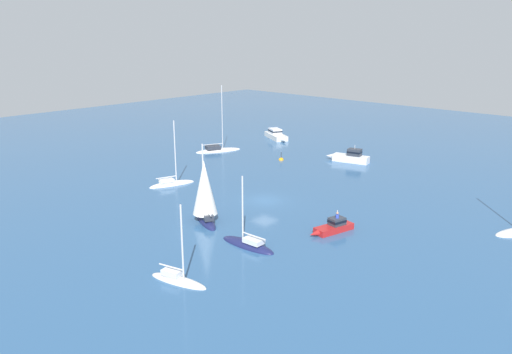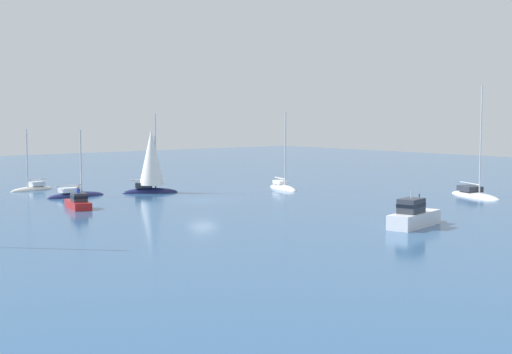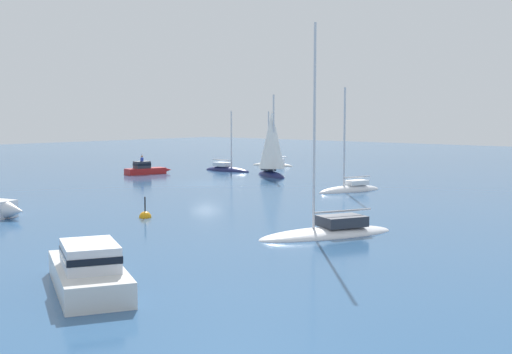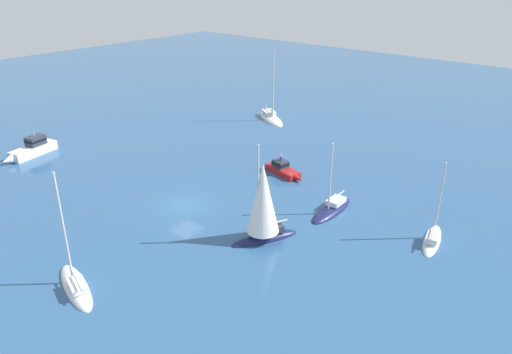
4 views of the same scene
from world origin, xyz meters
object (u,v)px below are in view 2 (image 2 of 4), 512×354
Objects in this scene: yacht at (151,164)px; sailboat_1 at (474,195)px; sloop at (283,188)px; channel_buoy at (419,208)px; cabin_cruiser at (78,202)px; yacht_2 at (32,189)px; powerboat_1 at (416,216)px; sailboat at (75,196)px.

sailboat_1 is at bearing -18.77° from yacht.
sloop reaches higher than channel_buoy.
sailboat_1 is at bearing -102.62° from cabin_cruiser.
sailboat_1 reaches higher than yacht_2.
cabin_cruiser is 0.76× the size of powerboat_1.
sailboat is 1.35× the size of cabin_cruiser.
cabin_cruiser is at bearing -70.65° from sloop.
channel_buoy is (18.41, 22.24, -0.51)m from cabin_cruiser.
yacht_2 is (-10.18, -8.28, -2.79)m from yacht.
sailboat is 0.63× the size of sailboat_1.
yacht_2 is (-15.77, -21.07, 0.01)m from sloop.
yacht is at bearing 115.03° from yacht_2.
sailboat is at bearing 94.60° from powerboat_1.
yacht_2 is at bearing 2.90° from cabin_cruiser.
yacht is at bearing -13.98° from sailboat.
sailboat is at bearing 80.78° from yacht_2.
sailboat is 1.03× the size of powerboat_1.
sloop reaches higher than yacht.
powerboat_1 reaches higher than cabin_cruiser.
sailboat is at bearing -92.38° from sloop.
sailboat_1 is at bearing 10.38° from powerboat_1.
yacht_2 is 1.01× the size of powerboat_1.
cabin_cruiser is at bearing -129.61° from channel_buoy.
sloop is 5.33× the size of channel_buoy.
sailboat is 8.67m from yacht_2.
yacht is 8.20m from sailboat.
yacht is 0.77× the size of sailboat_1.
yacht reaches higher than yacht_2.
channel_buoy is at bearing -57.43° from sailboat.
sailboat_1 is (15.99, 33.74, -0.39)m from cabin_cruiser.
cabin_cruiser is at bearing -91.68° from sailboat_1.
sailboat_1 reaches higher than channel_buoy.
sloop is 1.25× the size of sailboat.
cabin_cruiser is 28.88m from channel_buoy.
sloop reaches higher than cabin_cruiser.
yacht_2 is (-8.64, -0.74, 0.04)m from sailboat.
cabin_cruiser is at bearing -116.61° from sailboat.
sailboat reaches higher than powerboat_1.
powerboat_1 is 10.24m from channel_buoy.
yacht_2 is (-16.77, 2.91, -0.37)m from cabin_cruiser.
channel_buoy is (-6.12, 8.17, -0.75)m from powerboat_1.
cabin_cruiser is 37.34m from sailboat_1.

